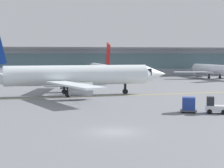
# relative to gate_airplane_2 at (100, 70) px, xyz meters

# --- Properties ---
(ground_plane) EXTENTS (400.00, 400.00, 0.00)m
(ground_plane) POSITION_rel_gate_airplane_2_xyz_m (-9.70, -66.02, -3.07)
(ground_plane) COLOR slate
(taxiway_centreline_stripe) EXTENTS (109.82, 7.06, 0.01)m
(taxiway_centreline_stripe) POSITION_rel_gate_airplane_2_xyz_m (-9.89, -36.72, -3.07)
(taxiway_centreline_stripe) COLOR yellow
(taxiway_centreline_stripe) RESTS_ON ground_plane
(terminal_concourse) EXTENTS (171.78, 11.00, 9.60)m
(terminal_concourse) POSITION_rel_gate_airplane_2_xyz_m (-9.70, 23.60, 1.85)
(terminal_concourse) COLOR #8C939E
(terminal_concourse) RESTS_ON ground_plane
(gate_airplane_2) EXTENTS (28.77, 30.82, 10.24)m
(gate_airplane_2) POSITION_rel_gate_airplane_2_xyz_m (0.00, 0.00, 0.00)
(gate_airplane_2) COLOR silver
(gate_airplane_2) RESTS_ON ground_plane
(gate_airplane_3) EXTENTS (25.63, 27.64, 9.15)m
(gate_airplane_3) POSITION_rel_gate_airplane_2_xyz_m (35.06, 2.85, -0.33)
(gate_airplane_3) COLOR silver
(gate_airplane_3) RESTS_ON ground_plane
(taxiing_regional_jet) EXTENTS (35.47, 32.93, 11.75)m
(taxiing_regional_jet) POSITION_rel_gate_airplane_2_xyz_m (-10.35, -34.75, 0.45)
(taxiing_regional_jet) COLOR white
(taxiing_regional_jet) RESTS_ON ground_plane
(baggage_tug) EXTENTS (2.94, 2.41, 2.10)m
(baggage_tug) POSITION_rel_gate_airplane_2_xyz_m (4.77, -57.91, -2.18)
(baggage_tug) COLOR silver
(baggage_tug) RESTS_ON ground_plane
(cargo_dolly_lead) EXTENTS (2.57, 2.31, 1.94)m
(cargo_dolly_lead) POSITION_rel_gate_airplane_2_xyz_m (1.88, -56.64, -2.02)
(cargo_dolly_lead) COLOR #595B60
(cargo_dolly_lead) RESTS_ON ground_plane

